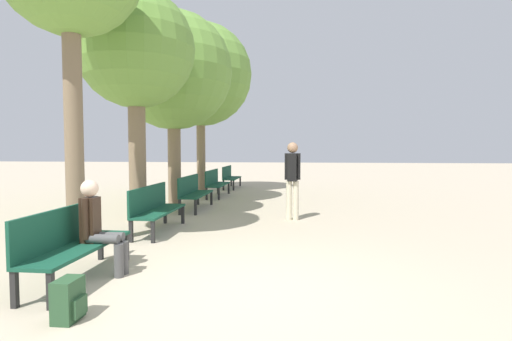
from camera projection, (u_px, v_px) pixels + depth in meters
ground_plane at (228, 291)px, 4.48m from camera, size 80.00×80.00×0.00m
bench_row_0 at (72, 239)px, 4.85m from camera, size 0.48×1.84×0.88m
bench_row_1 at (155, 206)px, 7.63m from camera, size 0.48×1.84×0.88m
bench_row_2 at (193, 190)px, 10.42m from camera, size 0.48×1.84×0.88m
bench_row_3 at (215, 182)px, 13.21m from camera, size 0.48×1.84×0.88m
bench_row_4 at (230, 176)px, 15.99m from camera, size 0.48×1.84×0.88m
tree_row_1 at (136, 51)px, 8.76m from camera, size 2.59×2.59×5.09m
tree_row_2 at (173, 71)px, 11.40m from camera, size 3.37×3.37×5.51m
tree_row_3 at (200, 75)px, 14.53m from camera, size 3.75×3.75×6.16m
person_seated at (99, 225)px, 5.03m from camera, size 0.57×0.32×1.21m
backpack at (69, 300)px, 3.71m from camera, size 0.23×0.29×0.40m
pedestrian_near at (292, 176)px, 8.87m from camera, size 0.35×0.26×1.73m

